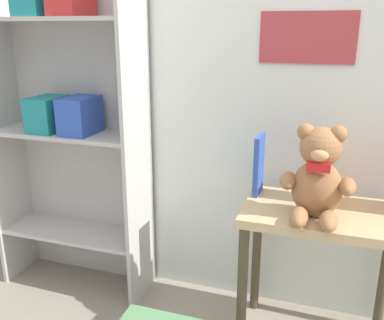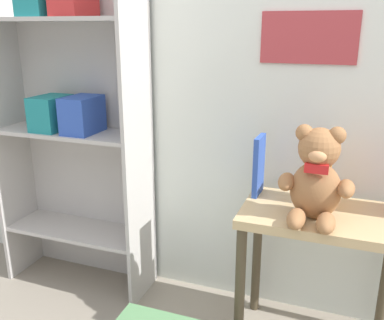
{
  "view_description": "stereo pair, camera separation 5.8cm",
  "coord_description": "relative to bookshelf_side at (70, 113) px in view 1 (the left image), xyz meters",
  "views": [
    {
      "loc": [
        0.31,
        -0.44,
        1.28
      ],
      "look_at": [
        -0.23,
        1.2,
        0.74
      ],
      "focal_mm": 40.0,
      "sensor_mm": 36.0,
      "label": 1
    },
    {
      "loc": [
        0.37,
        -0.42,
        1.28
      ],
      "look_at": [
        -0.23,
        1.2,
        0.74
      ],
      "focal_mm": 40.0,
      "sensor_mm": 36.0,
      "label": 2
    }
  ],
  "objects": [
    {
      "name": "book_standing_orange",
      "position": [
        1.18,
        -0.03,
        -0.15
      ],
      "size": [
        0.03,
        0.11,
        0.26
      ],
      "primitive_type": "cube",
      "rotation": [
        0.0,
        0.0,
        0.01
      ],
      "color": "orange",
      "rests_on": "display_table"
    },
    {
      "name": "wall_back",
      "position": [
        0.87,
        0.15,
        0.36
      ],
      "size": [
        4.8,
        0.07,
        2.5
      ],
      "color": "silver",
      "rests_on": "ground_plane"
    },
    {
      "name": "bookshelf_side",
      "position": [
        0.0,
        0.0,
        0.0
      ],
      "size": [
        0.74,
        0.28,
        1.6
      ],
      "color": "#BCB7B2",
      "rests_on": "ground_plane"
    },
    {
      "name": "teddy_bear",
      "position": [
        1.15,
        -0.2,
        -0.12
      ],
      "size": [
        0.27,
        0.24,
        0.35
      ],
      "color": "#99663D",
      "rests_on": "display_table"
    },
    {
      "name": "display_table",
      "position": [
        1.18,
        -0.13,
        -0.39
      ],
      "size": [
        0.6,
        0.38,
        0.61
      ],
      "color": "tan",
      "rests_on": "ground_plane"
    },
    {
      "name": "book_standing_blue",
      "position": [
        0.91,
        -0.03,
        -0.16
      ],
      "size": [
        0.03,
        0.12,
        0.25
      ],
      "primitive_type": "cube",
      "rotation": [
        0.0,
        0.0,
        -0.03
      ],
      "color": "#2D51B7",
      "rests_on": "display_table"
    }
  ]
}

